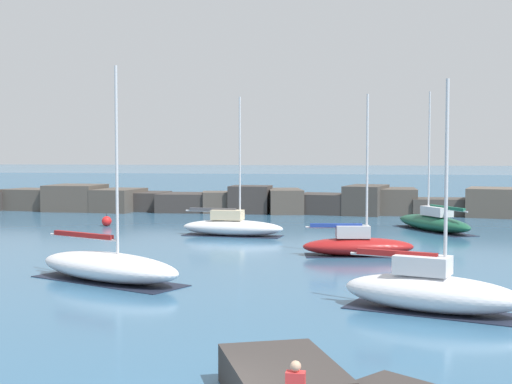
{
  "coord_description": "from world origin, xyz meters",
  "views": [
    {
      "loc": [
        3.55,
        -13.1,
        5.39
      ],
      "look_at": [
        -2.5,
        23.5,
        3.36
      ],
      "focal_mm": 50.0,
      "sensor_mm": 36.0,
      "label": 1
    }
  ],
  "objects_px": {
    "sailboat_moored_2": "(430,291)",
    "sailboat_moored_0": "(357,245)",
    "sailboat_moored_5": "(108,266)",
    "sailboat_moored_4": "(232,226)",
    "mooring_buoy_orange_near": "(107,221)",
    "sailboat_moored_3": "(434,222)"
  },
  "relations": [
    {
      "from": "sailboat_moored_5",
      "to": "sailboat_moored_0",
      "type": "bearing_deg",
      "value": 42.14
    },
    {
      "from": "sailboat_moored_3",
      "to": "sailboat_moored_5",
      "type": "bearing_deg",
      "value": -124.34
    },
    {
      "from": "sailboat_moored_3",
      "to": "mooring_buoy_orange_near",
      "type": "xyz_separation_m",
      "value": [
        -23.56,
        -0.56,
        -0.27
      ]
    },
    {
      "from": "sailboat_moored_4",
      "to": "mooring_buoy_orange_near",
      "type": "height_order",
      "value": "sailboat_moored_4"
    },
    {
      "from": "sailboat_moored_0",
      "to": "sailboat_moored_3",
      "type": "relative_size",
      "value": 0.87
    },
    {
      "from": "sailboat_moored_0",
      "to": "sailboat_moored_5",
      "type": "height_order",
      "value": "sailboat_moored_5"
    },
    {
      "from": "mooring_buoy_orange_near",
      "to": "sailboat_moored_3",
      "type": "bearing_deg",
      "value": 1.35
    },
    {
      "from": "sailboat_moored_0",
      "to": "mooring_buoy_orange_near",
      "type": "bearing_deg",
      "value": 146.44
    },
    {
      "from": "sailboat_moored_0",
      "to": "mooring_buoy_orange_near",
      "type": "relative_size",
      "value": 9.09
    },
    {
      "from": "sailboat_moored_0",
      "to": "sailboat_moored_2",
      "type": "xyz_separation_m",
      "value": [
        2.73,
        -12.93,
        0.13
      ]
    },
    {
      "from": "sailboat_moored_2",
      "to": "sailboat_moored_5",
      "type": "xyz_separation_m",
      "value": [
        -12.92,
        3.71,
        -0.1
      ]
    },
    {
      "from": "sailboat_moored_0",
      "to": "mooring_buoy_orange_near",
      "type": "xyz_separation_m",
      "value": [
        -18.63,
        12.36,
        -0.23
      ]
    },
    {
      "from": "sailboat_moored_5",
      "to": "mooring_buoy_orange_near",
      "type": "height_order",
      "value": "sailboat_moored_5"
    },
    {
      "from": "sailboat_moored_0",
      "to": "sailboat_moored_4",
      "type": "xyz_separation_m",
      "value": [
        -8.28,
        7.78,
        0.04
      ]
    },
    {
      "from": "sailboat_moored_2",
      "to": "mooring_buoy_orange_near",
      "type": "xyz_separation_m",
      "value": [
        -21.36,
        25.29,
        -0.36
      ]
    },
    {
      "from": "sailboat_moored_2",
      "to": "sailboat_moored_4",
      "type": "xyz_separation_m",
      "value": [
        -11.01,
        20.72,
        -0.09
      ]
    },
    {
      "from": "sailboat_moored_4",
      "to": "sailboat_moored_5",
      "type": "bearing_deg",
      "value": -96.4
    },
    {
      "from": "sailboat_moored_0",
      "to": "sailboat_moored_5",
      "type": "distance_m",
      "value": 13.74
    },
    {
      "from": "sailboat_moored_2",
      "to": "mooring_buoy_orange_near",
      "type": "bearing_deg",
      "value": 130.19
    },
    {
      "from": "sailboat_moored_2",
      "to": "mooring_buoy_orange_near",
      "type": "relative_size",
      "value": 8.44
    },
    {
      "from": "sailboat_moored_2",
      "to": "sailboat_moored_0",
      "type": "bearing_deg",
      "value": 101.94
    },
    {
      "from": "sailboat_moored_4",
      "to": "sailboat_moored_5",
      "type": "xyz_separation_m",
      "value": [
        -1.91,
        -17.0,
        -0.0
      ]
    }
  ]
}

